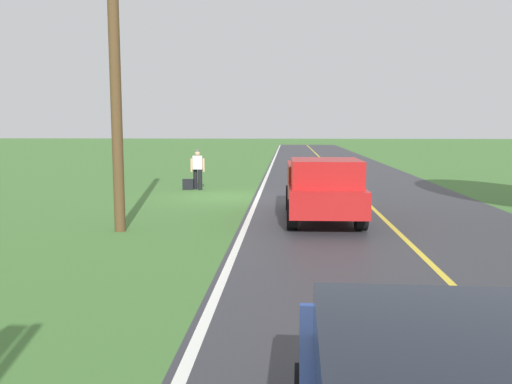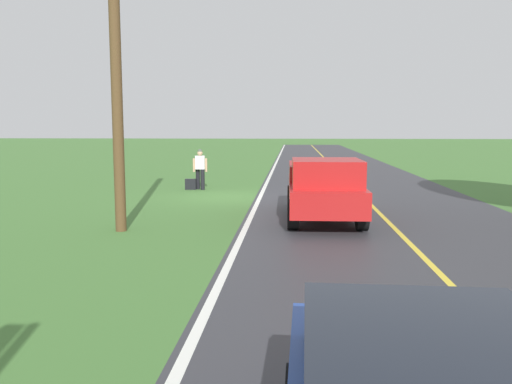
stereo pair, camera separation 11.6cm
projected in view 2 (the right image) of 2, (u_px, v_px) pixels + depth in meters
ground_plane at (227, 197)px, 20.30m from camera, size 200.00×200.00×0.00m
road_surface at (365, 198)px, 19.93m from camera, size 8.32×120.00×0.00m
lane_edge_line at (260, 197)px, 20.21m from camera, size 0.16×117.60×0.00m
lane_centre_line at (365, 198)px, 19.93m from camera, size 0.14×117.60×0.00m
hitchhiker_walking at (200, 167)px, 22.68m from camera, size 0.62×0.51×1.75m
suitcase_carried at (190, 184)px, 22.68m from camera, size 0.48×0.24×0.47m
pickup_truck_passing at (324, 187)px, 15.16m from camera, size 2.14×5.42×1.82m
utility_pole_roadside at (116, 60)px, 13.17m from camera, size 0.28×0.28×8.73m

